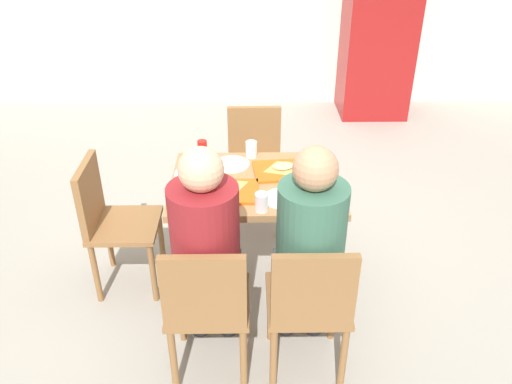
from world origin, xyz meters
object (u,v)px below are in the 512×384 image
Objects in this scene: chair_far_side at (254,158)px; chair_left_end at (110,217)px; main_table at (256,198)px; paper_plate_center at (231,164)px; plastic_cup_a at (251,149)px; tray_red_near at (225,191)px; tray_red_far at (285,170)px; chair_near_left at (207,304)px; pizza_slice_b at (283,167)px; person_in_brown_jacket at (309,243)px; drink_fridge at (379,25)px; chair_near_right at (310,303)px; paper_plate_near_edge at (284,198)px; person_in_red at (206,244)px; plastic_cup_b at (262,202)px; soda_can at (328,170)px; condiment_bottle at (203,153)px; foil_bundle at (183,175)px; pizza_slice_a at (223,186)px.

chair_left_end is (-0.87, -0.75, 0.00)m from chair_far_side.
main_table is 4.41× the size of paper_plate_center.
tray_red_near is at bearing -108.46° from plastic_cup_a.
chair_near_left is at bearing -115.73° from tray_red_far.
pizza_slice_b is 0.27m from plastic_cup_a.
person_in_brown_jacket is at bearing -64.30° from paper_plate_center.
chair_far_side reaches higher than main_table.
drink_fridge reaches higher than chair_left_end.
chair_near_right reaches higher than tray_red_far.
paper_plate_near_edge is at bearing 100.06° from chair_near_right.
person_in_red reaches higher than paper_plate_near_edge.
tray_red_far is 0.44m from plastic_cup_b.
condiment_bottle reaches higher than soda_can.
tray_red_far is (0.41, 0.72, -0.00)m from person_in_red.
person_in_red is at bearing -73.90° from foil_bundle.
chair_left_end is 3.86× the size of pizza_slice_b.
plastic_cup_a is at bearing 146.35° from soda_can.
condiment_bottle reaches higher than chair_near_right.
chair_left_end is 0.45× the size of drink_fridge.
condiment_bottle is (-0.48, 0.08, 0.06)m from pizza_slice_b.
chair_near_left reaches higher than paper_plate_center.
condiment_bottle reaches higher than paper_plate_near_edge.
person_in_red is at bearing -103.41° from plastic_cup_a.
chair_left_end is at bearing -159.91° from plastic_cup_a.
tray_red_far is at bearing -112.57° from drink_fridge.
main_table is 0.35m from plastic_cup_b.
pizza_slice_a is at bearing -97.38° from paper_plate_center.
condiment_bottle reaches higher than main_table.
person_in_red is 1.00× the size of person_in_brown_jacket.
foil_bundle is at bearing -166.29° from pizza_slice_b.
chair_near_left is 6.99× the size of soda_can.
foil_bundle is at bearing -118.33° from chair_far_side.
condiment_bottle is 3.11m from drink_fridge.
chair_near_right is at bearing -59.48° from condiment_bottle.
plastic_cup_b is (0.27, 0.44, 0.29)m from chair_near_left.
tray_red_near is 0.27m from plastic_cup_b.
drink_fridge reaches higher than tray_red_near.
foil_bundle is (-0.58, -0.14, 0.03)m from pizza_slice_b.
foil_bundle reaches higher than main_table.
pizza_slice_a is 0.24m from foil_bundle.
plastic_cup_a is at bearing 104.19° from chair_near_right.
paper_plate_near_edge is 0.32m from pizza_slice_b.
tray_red_far reaches higher than paper_plate_near_edge.
drink_fridge is at bearing 65.82° from person_in_red.
pizza_slice_b is (-0.08, 0.73, 0.02)m from person_in_brown_jacket.
tray_red_near is (-0.41, 0.48, -0.00)m from person_in_brown_jacket.
person_in_red is at bearing -100.16° from chair_far_side.
paper_plate_near_edge is at bearing -140.75° from soda_can.
paper_plate_center is 0.54m from plastic_cup_b.
plastic_cup_b and foil_bundle have the same top height.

